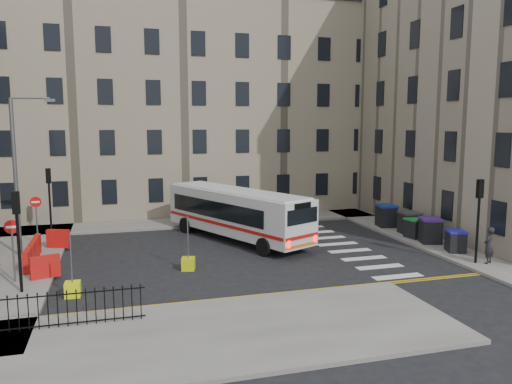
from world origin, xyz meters
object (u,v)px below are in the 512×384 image
wheelie_bin_a (456,241)px  wheelie_bin_b (430,230)px  wheelie_bin_c (415,228)px  wheelie_bin_e (386,215)px  streetlamp (15,175)px  wheelie_bin_d (409,223)px  bus (236,212)px  bollard_chevron (188,264)px  bollard_yellow (73,289)px  pedestrian (489,245)px

wheelie_bin_a → wheelie_bin_b: size_ratio=0.81×
wheelie_bin_a → wheelie_bin_c: 3.45m
wheelie_bin_e → wheelie_bin_b: bearing=-80.5°
streetlamp → wheelie_bin_d: size_ratio=6.00×
streetlamp → bus: size_ratio=0.75×
streetlamp → wheelie_bin_c: 22.22m
streetlamp → wheelie_bin_c: bearing=-5.2°
wheelie_bin_e → bus: bearing=-169.0°
wheelie_bin_c → bollard_chevron: size_ratio=1.99×
streetlamp → bollard_chevron: bearing=-28.5°
wheelie_bin_a → wheelie_bin_e: bearing=110.2°
bollard_yellow → bollard_chevron: 5.54m
bus → wheelie_bin_b: size_ratio=6.85×
pedestrian → bollard_chevron: 14.52m
wheelie_bin_a → wheelie_bin_c: (-0.20, 3.44, 0.00)m
wheelie_bin_b → wheelie_bin_d: wheelie_bin_b is taller
wheelie_bin_d → pedestrian: bearing=-87.8°
streetlamp → wheelie_bin_d: 22.44m
bus → wheelie_bin_a: bus is taller
streetlamp → wheelie_bin_c: (21.83, -1.97, -3.60)m
bus → wheelie_bin_b: 11.21m
streetlamp → wheelie_bin_e: size_ratio=5.56×
wheelie_bin_d → wheelie_bin_e: size_ratio=0.93×
wheelie_bin_c → wheelie_bin_d: 1.10m
wheelie_bin_b → bollard_yellow: (-18.98, -3.46, -0.57)m
streetlamp → bus: 11.98m
bus → wheelie_bin_c: (10.19, -2.98, -0.97)m
streetlamp → bollard_yellow: size_ratio=13.57×
bollard_yellow → bollard_chevron: bearing=25.5°
streetlamp → wheelie_bin_c: size_ratio=6.81×
wheelie_bin_b → pedestrian: size_ratio=0.88×
wheelie_bin_e → bollard_yellow: (-18.91, -8.14, -0.58)m
wheelie_bin_a → bollard_chevron: wheelie_bin_a is taller
bus → bollard_yellow: 11.68m
wheelie_bin_d → wheelie_bin_e: bearing=98.5°
wheelie_bin_a → wheelie_bin_d: (0.11, 4.49, 0.10)m
pedestrian → bollard_yellow: size_ratio=3.00×
bus → bollard_yellow: size_ratio=18.02×
wheelie_bin_a → pedestrian: bearing=-69.7°
bollard_yellow → bus: bearing=41.8°
bollard_chevron → bus: bearing=55.8°
wheelie_bin_d → pedestrian: (-0.06, -6.84, 0.21)m
bollard_yellow → wheelie_bin_e: bearing=23.3°
wheelie_bin_a → wheelie_bin_d: bearing=107.7°
bus → wheelie_bin_c: size_ratio=9.04×
wheelie_bin_a → wheelie_bin_e: 6.83m
wheelie_bin_d → bollard_yellow: wheelie_bin_d is taller
bus → pedestrian: size_ratio=6.01×
wheelie_bin_d → bollard_yellow: bearing=-160.4°
streetlamp → wheelie_bin_b: size_ratio=5.16×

